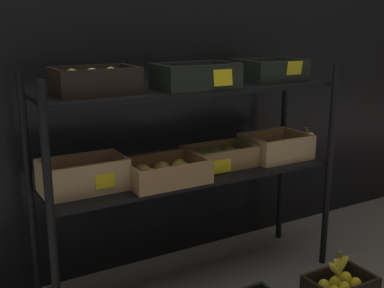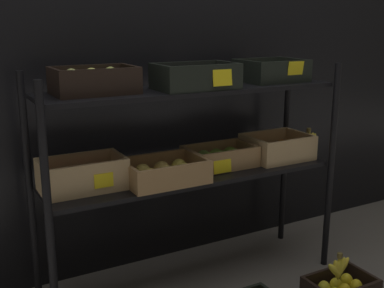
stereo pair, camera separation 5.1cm
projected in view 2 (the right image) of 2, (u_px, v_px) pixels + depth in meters
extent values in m
plane|color=#605B56|center=(192.00, 281.00, 2.39)|extent=(10.00, 10.00, 0.00)
cube|color=black|center=(156.00, 56.00, 2.45)|extent=(3.81, 0.12, 2.18)
cylinder|color=black|center=(49.00, 223.00, 1.78)|extent=(0.03, 0.03, 1.06)
cylinder|color=black|center=(331.00, 169.00, 2.43)|extent=(0.03, 0.03, 1.06)
cylinder|color=black|center=(30.00, 193.00, 2.09)|extent=(0.03, 0.03, 1.06)
cylinder|color=black|center=(285.00, 152.00, 2.74)|extent=(0.03, 0.03, 1.06)
cube|color=black|center=(192.00, 175.00, 2.26)|extent=(1.38, 0.33, 0.02)
cube|color=black|center=(192.00, 90.00, 2.16)|extent=(1.38, 0.33, 0.02)
cube|color=tan|center=(83.00, 188.00, 2.04)|extent=(0.35, 0.21, 0.01)
cube|color=tan|center=(89.00, 179.00, 1.94)|extent=(0.35, 0.02, 0.12)
cube|color=tan|center=(76.00, 167.00, 2.10)|extent=(0.35, 0.02, 0.12)
cube|color=tan|center=(41.00, 179.00, 1.94)|extent=(0.02, 0.18, 0.12)
cube|color=tan|center=(120.00, 167.00, 2.10)|extent=(0.02, 0.18, 0.12)
sphere|color=red|center=(64.00, 183.00, 1.97)|extent=(0.07, 0.07, 0.07)
sphere|color=red|center=(85.00, 180.00, 2.00)|extent=(0.07, 0.07, 0.07)
sphere|color=red|center=(104.00, 177.00, 2.04)|extent=(0.07, 0.07, 0.07)
sphere|color=red|center=(63.00, 180.00, 2.01)|extent=(0.07, 0.07, 0.07)
sphere|color=red|center=(82.00, 177.00, 2.05)|extent=(0.07, 0.07, 0.07)
sphere|color=red|center=(99.00, 174.00, 2.09)|extent=(0.07, 0.07, 0.07)
cube|color=yellow|center=(104.00, 180.00, 1.96)|extent=(0.08, 0.00, 0.06)
cube|color=#A87F51|center=(164.00, 180.00, 2.13)|extent=(0.36, 0.25, 0.01)
cube|color=#A87F51|center=(176.00, 176.00, 2.02)|extent=(0.36, 0.02, 0.09)
cube|color=#A87F51|center=(153.00, 163.00, 2.22)|extent=(0.36, 0.02, 0.09)
cube|color=#A87F51|center=(128.00, 175.00, 2.04)|extent=(0.02, 0.22, 0.09)
cube|color=#A87F51|center=(198.00, 164.00, 2.20)|extent=(0.02, 0.22, 0.09)
sphere|color=#E2C54F|center=(150.00, 176.00, 2.05)|extent=(0.07, 0.07, 0.07)
sphere|color=#DDBE58|center=(168.00, 174.00, 2.09)|extent=(0.07, 0.07, 0.07)
sphere|color=#DFC751|center=(184.00, 171.00, 2.13)|extent=(0.07, 0.07, 0.07)
sphere|color=#DBC054|center=(143.00, 172.00, 2.11)|extent=(0.07, 0.07, 0.07)
sphere|color=#D6B154|center=(162.00, 169.00, 2.16)|extent=(0.07, 0.07, 0.07)
sphere|color=#DCC547|center=(179.00, 167.00, 2.19)|extent=(0.07, 0.07, 0.07)
cube|color=#A87F51|center=(220.00, 165.00, 2.36)|extent=(0.34, 0.21, 0.01)
cube|color=#A87F51|center=(231.00, 160.00, 2.26)|extent=(0.34, 0.02, 0.09)
cube|color=#A87F51|center=(210.00, 151.00, 2.43)|extent=(0.34, 0.02, 0.09)
cube|color=#A87F51|center=(191.00, 159.00, 2.27)|extent=(0.02, 0.18, 0.09)
cube|color=#A87F51|center=(247.00, 151.00, 2.42)|extent=(0.02, 0.18, 0.09)
sphere|color=#93C838|center=(209.00, 160.00, 2.29)|extent=(0.07, 0.07, 0.07)
sphere|color=#88C643|center=(223.00, 158.00, 2.33)|extent=(0.07, 0.07, 0.07)
sphere|color=#8EBE49|center=(236.00, 156.00, 2.36)|extent=(0.07, 0.07, 0.07)
sphere|color=#85B049|center=(204.00, 157.00, 2.34)|extent=(0.07, 0.07, 0.07)
sphere|color=#88B43F|center=(216.00, 156.00, 2.37)|extent=(0.07, 0.07, 0.07)
sphere|color=#8AC03A|center=(230.00, 154.00, 2.40)|extent=(0.07, 0.07, 0.07)
cube|color=yellow|center=(222.00, 166.00, 2.23)|extent=(0.09, 0.01, 0.06)
cube|color=tan|center=(277.00, 157.00, 2.50)|extent=(0.32, 0.25, 0.01)
cube|color=tan|center=(292.00, 151.00, 2.38)|extent=(0.32, 0.02, 0.11)
cube|color=tan|center=(263.00, 141.00, 2.58)|extent=(0.32, 0.02, 0.11)
cube|color=tan|center=(253.00, 149.00, 2.41)|extent=(0.02, 0.22, 0.11)
cube|color=tan|center=(300.00, 142.00, 2.55)|extent=(0.02, 0.22, 0.11)
sphere|color=orange|center=(273.00, 152.00, 2.43)|extent=(0.07, 0.07, 0.07)
sphere|color=orange|center=(289.00, 150.00, 2.47)|extent=(0.07, 0.07, 0.07)
sphere|color=orange|center=(265.00, 149.00, 2.49)|extent=(0.07, 0.07, 0.07)
sphere|color=orange|center=(282.00, 147.00, 2.54)|extent=(0.07, 0.07, 0.07)
cube|color=black|center=(95.00, 92.00, 1.97)|extent=(0.33, 0.22, 0.01)
cube|color=black|center=(102.00, 81.00, 1.86)|extent=(0.33, 0.02, 0.10)
cube|color=black|center=(87.00, 76.00, 2.04)|extent=(0.33, 0.02, 0.10)
cube|color=black|center=(55.00, 81.00, 1.88)|extent=(0.02, 0.19, 0.10)
cube|color=black|center=(131.00, 77.00, 2.03)|extent=(0.02, 0.19, 0.10)
ellipsoid|color=tan|center=(78.00, 81.00, 1.89)|extent=(0.07, 0.07, 0.09)
ellipsoid|color=tan|center=(95.00, 80.00, 1.93)|extent=(0.07, 0.07, 0.09)
ellipsoid|color=#ADB04A|center=(115.00, 79.00, 1.96)|extent=(0.07, 0.07, 0.09)
ellipsoid|color=tan|center=(72.00, 80.00, 1.94)|extent=(0.07, 0.07, 0.09)
ellipsoid|color=#B8BC57|center=(92.00, 79.00, 1.98)|extent=(0.07, 0.07, 0.09)
ellipsoid|color=#B0BD58|center=(111.00, 78.00, 2.02)|extent=(0.07, 0.07, 0.09)
cube|color=black|center=(195.00, 87.00, 2.11)|extent=(0.36, 0.21, 0.01)
cube|color=black|center=(207.00, 77.00, 2.01)|extent=(0.36, 0.02, 0.10)
cube|color=black|center=(185.00, 73.00, 2.18)|extent=(0.36, 0.02, 0.10)
cube|color=black|center=(160.00, 77.00, 2.01)|extent=(0.02, 0.18, 0.10)
cube|color=black|center=(228.00, 73.00, 2.17)|extent=(0.02, 0.18, 0.10)
sphere|color=#551A4F|center=(176.00, 83.00, 2.02)|extent=(0.05, 0.05, 0.05)
sphere|color=#6A1E4A|center=(188.00, 82.00, 2.05)|extent=(0.05, 0.05, 0.05)
sphere|color=#5D175B|center=(199.00, 81.00, 2.07)|extent=(0.05, 0.05, 0.05)
sphere|color=#60224C|center=(211.00, 81.00, 2.10)|extent=(0.05, 0.05, 0.05)
sphere|color=#5D1D52|center=(221.00, 80.00, 2.12)|extent=(0.05, 0.05, 0.05)
sphere|color=#621750|center=(169.00, 81.00, 2.08)|extent=(0.05, 0.05, 0.05)
sphere|color=#601750|center=(180.00, 81.00, 2.10)|extent=(0.05, 0.05, 0.05)
sphere|color=#5D2453|center=(191.00, 80.00, 2.13)|extent=(0.05, 0.05, 0.05)
sphere|color=#6D1E56|center=(202.00, 79.00, 2.16)|extent=(0.05, 0.05, 0.05)
sphere|color=#631757|center=(213.00, 78.00, 2.18)|extent=(0.05, 0.05, 0.05)
cube|color=yellow|center=(222.00, 77.00, 2.03)|extent=(0.09, 0.01, 0.08)
cube|color=black|center=(271.00, 80.00, 2.38)|extent=(0.31, 0.25, 0.01)
cube|color=black|center=(286.00, 71.00, 2.26)|extent=(0.31, 0.02, 0.10)
cube|color=black|center=(257.00, 67.00, 2.46)|extent=(0.31, 0.02, 0.10)
cube|color=black|center=(247.00, 70.00, 2.30)|extent=(0.02, 0.22, 0.10)
cube|color=black|center=(294.00, 68.00, 2.43)|extent=(0.02, 0.22, 0.10)
ellipsoid|color=brown|center=(264.00, 73.00, 2.30)|extent=(0.05, 0.05, 0.07)
ellipsoid|color=brown|center=(276.00, 73.00, 2.34)|extent=(0.05, 0.05, 0.07)
ellipsoid|color=brown|center=(288.00, 72.00, 2.36)|extent=(0.05, 0.05, 0.07)
ellipsoid|color=brown|center=(254.00, 72.00, 2.37)|extent=(0.05, 0.05, 0.07)
ellipsoid|color=brown|center=(266.00, 71.00, 2.40)|extent=(0.05, 0.05, 0.07)
ellipsoid|color=brown|center=(278.00, 70.00, 2.44)|extent=(0.05, 0.05, 0.07)
cube|color=yellow|center=(296.00, 69.00, 2.27)|extent=(0.09, 0.01, 0.07)
cylinder|color=brown|center=(309.00, 130.00, 2.60)|extent=(0.02, 0.02, 0.02)
ellipsoid|color=yellow|center=(304.00, 141.00, 2.61)|extent=(0.09, 0.03, 0.09)
ellipsoid|color=yellow|center=(306.00, 142.00, 2.60)|extent=(0.08, 0.03, 0.10)
ellipsoid|color=yellow|center=(307.00, 141.00, 2.62)|extent=(0.05, 0.03, 0.10)
ellipsoid|color=yellow|center=(308.00, 141.00, 2.63)|extent=(0.05, 0.03, 0.10)
ellipsoid|color=yellow|center=(310.00, 141.00, 2.62)|extent=(0.07, 0.03, 0.10)
ellipsoid|color=yellow|center=(311.00, 140.00, 2.63)|extent=(0.09, 0.03, 0.09)
cube|color=black|center=(325.00, 278.00, 2.32)|extent=(0.31, 0.02, 0.09)
cube|color=black|center=(363.00, 279.00, 2.30)|extent=(0.02, 0.18, 0.09)
ellipsoid|color=yellow|center=(356.00, 287.00, 2.24)|extent=(0.06, 0.06, 0.08)
ellipsoid|color=yellow|center=(336.00, 286.00, 2.26)|extent=(0.06, 0.06, 0.08)
ellipsoid|color=yellow|center=(346.00, 281.00, 2.30)|extent=(0.06, 0.06, 0.08)
cylinder|color=brown|center=(340.00, 256.00, 2.18)|extent=(0.02, 0.02, 0.02)
ellipsoid|color=yellow|center=(335.00, 270.00, 2.18)|extent=(0.10, 0.03, 0.10)
ellipsoid|color=yellow|center=(337.00, 269.00, 2.19)|extent=(0.07, 0.03, 0.11)
ellipsoid|color=yellow|center=(339.00, 269.00, 2.19)|extent=(0.03, 0.03, 0.11)
ellipsoid|color=yellow|center=(341.00, 268.00, 2.20)|extent=(0.07, 0.03, 0.11)
ellipsoid|color=yellow|center=(342.00, 267.00, 2.21)|extent=(0.10, 0.03, 0.10)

